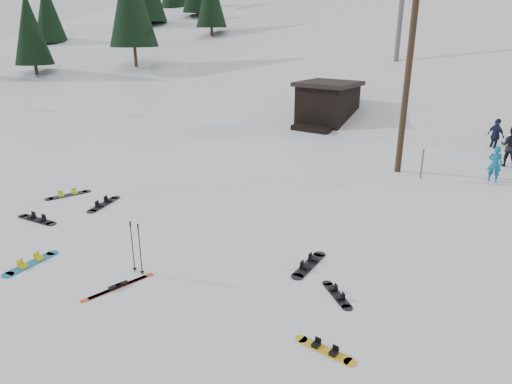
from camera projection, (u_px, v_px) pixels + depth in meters
The scene contains 19 objects.
ground at pixel (92, 308), 10.05m from camera, with size 200.00×200.00×0.00m, color white.
ski_slope at pixel (484, 181), 56.33m from camera, with size 60.00×75.00×45.00m, color white.
ridge_left at pixel (222, 144), 70.21m from camera, with size 34.00×85.00×38.00m, color white.
treeline_left at pixel (193, 76), 59.26m from camera, with size 20.00×64.00×10.00m, color black, non-canonical shape.
utility_pole at pixel (410, 59), 18.12m from camera, with size 2.00×0.26×9.00m.
trail_sign at pixel (424, 148), 18.35m from camera, with size 0.50×0.09×1.85m.
lift_hut at pixel (327, 104), 28.38m from camera, with size 3.40×4.10×2.75m.
hero_snowboard at pixel (31, 263), 11.93m from camera, with size 0.47×1.62×0.11m.
hero_skis at pixel (118, 287), 10.85m from camera, with size 0.48×1.83×0.10m.
ski_poles at pixel (136, 247), 11.29m from camera, with size 0.38×0.10×1.38m.
board_scatter_a at pixel (37, 219), 14.67m from camera, with size 1.67×0.49×0.12m.
board_scatter_b at pixel (104, 204), 15.96m from camera, with size 0.75×1.66×0.12m.
board_scatter_c at pixel (68, 195), 16.84m from camera, with size 0.71×1.61×0.12m.
board_scatter_d at pixel (337, 295), 10.53m from camera, with size 1.08×0.91×0.09m.
board_scatter_e at pixel (325, 350), 8.72m from camera, with size 1.31×0.30×0.09m.
board_scatter_f at pixel (309, 264), 11.86m from camera, with size 0.42×1.70×0.12m.
skier_teal at pixel (495, 164), 18.20m from camera, with size 0.53×0.35×1.45m, color #0D6289.
skier_dark at pixel (511, 146), 20.13m from camera, with size 0.89×0.70×1.84m, color black.
skier_navy at pixel (496, 136), 22.43m from camera, with size 0.99×0.41×1.69m, color #171A3A.
Camera 1 is at (7.91, -4.92, 5.82)m, focal length 32.00 mm.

